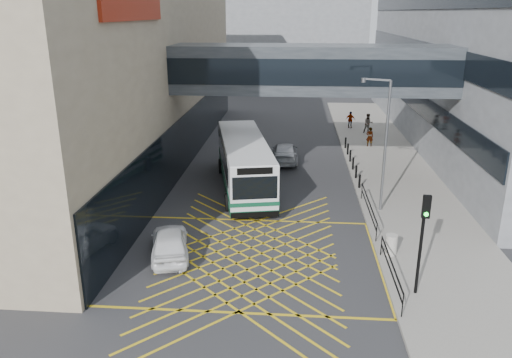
% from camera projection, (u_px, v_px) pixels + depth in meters
% --- Properties ---
extents(ground, '(120.00, 120.00, 0.00)m').
position_uv_depth(ground, '(249.00, 258.00, 23.45)').
color(ground, '#333335').
extents(building_whsmith, '(24.17, 42.00, 16.00)m').
position_uv_depth(building_whsmith, '(30.00, 54.00, 37.37)').
color(building_whsmith, tan).
rests_on(building_whsmith, ground).
extents(building_far, '(28.00, 16.00, 18.00)m').
position_uv_depth(building_far, '(272.00, 25.00, 77.43)').
color(building_far, gray).
rests_on(building_far, ground).
extents(skybridge, '(20.00, 4.10, 3.00)m').
position_uv_depth(skybridge, '(312.00, 69.00, 32.18)').
color(skybridge, '#353A3F').
rests_on(skybridge, ground).
extents(pavement, '(6.00, 54.00, 0.16)m').
position_uv_depth(pavement, '(389.00, 167.00, 36.92)').
color(pavement, gray).
rests_on(pavement, ground).
extents(box_junction, '(12.00, 9.00, 0.01)m').
position_uv_depth(box_junction, '(249.00, 258.00, 23.45)').
color(box_junction, gold).
rests_on(box_junction, ground).
extents(bus, '(5.00, 12.05, 3.30)m').
position_uv_depth(bus, '(244.00, 162.00, 32.34)').
color(bus, silver).
rests_on(bus, ground).
extents(car_white, '(2.94, 4.91, 1.46)m').
position_uv_depth(car_white, '(170.00, 242.00, 23.44)').
color(car_white, white).
rests_on(car_white, ground).
extents(car_dark, '(2.15, 4.98, 1.53)m').
position_uv_depth(car_dark, '(241.00, 153.00, 38.18)').
color(car_dark, black).
rests_on(car_dark, ground).
extents(car_silver, '(2.17, 4.92, 1.52)m').
position_uv_depth(car_silver, '(285.00, 152.00, 38.38)').
color(car_silver, '#9C9FA5').
rests_on(car_silver, ground).
extents(traffic_light, '(0.31, 0.50, 4.31)m').
position_uv_depth(traffic_light, '(423.00, 231.00, 19.30)').
color(traffic_light, black).
rests_on(traffic_light, pavement).
extents(street_lamp, '(1.63, 0.84, 7.44)m').
position_uv_depth(street_lamp, '(383.00, 138.00, 27.49)').
color(street_lamp, slate).
rests_on(street_lamp, pavement).
extents(litter_bin, '(0.56, 0.56, 0.97)m').
position_uv_depth(litter_bin, '(391.00, 245.00, 23.38)').
color(litter_bin, '#ADA89E').
rests_on(litter_bin, pavement).
extents(kerb_railings, '(0.05, 12.54, 1.00)m').
position_uv_depth(kerb_railings, '(378.00, 230.00, 24.39)').
color(kerb_railings, black).
rests_on(kerb_railings, pavement).
extents(bollards, '(0.14, 10.14, 0.90)m').
position_uv_depth(bollards, '(352.00, 159.00, 36.96)').
color(bollards, black).
rests_on(bollards, pavement).
extents(pedestrian_a, '(0.66, 0.48, 1.63)m').
position_uv_depth(pedestrian_a, '(370.00, 137.00, 42.10)').
color(pedestrian_a, gray).
rests_on(pedestrian_a, pavement).
extents(pedestrian_b, '(0.94, 0.61, 1.82)m').
position_uv_depth(pedestrian_b, '(368.00, 124.00, 46.70)').
color(pedestrian_b, gray).
rests_on(pedestrian_b, pavement).
extents(pedestrian_c, '(1.05, 0.74, 1.62)m').
position_uv_depth(pedestrian_c, '(350.00, 120.00, 48.75)').
color(pedestrian_c, gray).
rests_on(pedestrian_c, pavement).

